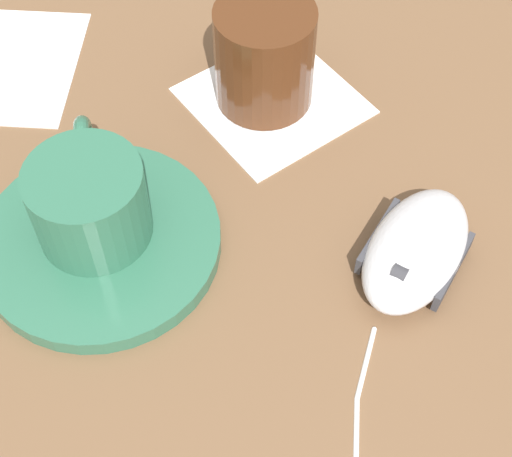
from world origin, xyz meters
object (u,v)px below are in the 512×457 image
coffee_cup (89,200)px  drinking_glass (265,56)px  computer_mouse (416,250)px  saucer (101,242)px

coffee_cup → drinking_glass: size_ratio=1.28×
computer_mouse → drinking_glass: 0.18m
coffee_cup → drinking_glass: bearing=-138.8°
computer_mouse → drinking_glass: (0.07, -0.16, 0.02)m
saucer → computer_mouse: 0.20m
saucer → coffee_cup: bearing=-78.9°
coffee_cup → drinking_glass: 0.17m
saucer → coffee_cup: coffee_cup is taller
coffee_cup → computer_mouse: bearing=165.9°
saucer → drinking_glass: 0.17m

